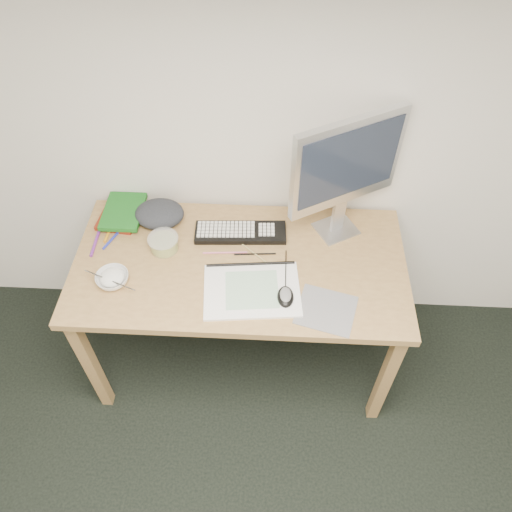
{
  "coord_description": "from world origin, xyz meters",
  "views": [
    {
      "loc": [
        0.12,
        0.09,
        2.35
      ],
      "look_at": [
        0.05,
        1.4,
        0.83
      ],
      "focal_mm": 35.0,
      "sensor_mm": 36.0,
      "label": 1
    }
  ],
  "objects": [
    {
      "name": "mousepad",
      "position": [
        0.33,
        1.21,
        0.75
      ],
      "size": [
        0.26,
        0.25,
        0.0
      ],
      "primitive_type": "cube",
      "rotation": [
        0.0,
        0.0,
        -0.26
      ],
      "color": "gray",
      "rests_on": "desk"
    },
    {
      "name": "pencil_black",
      "position": [
        0.04,
        1.48,
        0.75
      ],
      "size": [
        0.18,
        0.02,
        0.01
      ],
      "primitive_type": "cylinder",
      "rotation": [
        0.0,
        1.57,
        0.08
      ],
      "color": "black",
      "rests_on": "desk"
    },
    {
      "name": "mouse",
      "position": [
        0.17,
        1.25,
        0.78
      ],
      "size": [
        0.07,
        0.11,
        0.04
      ],
      "primitive_type": "ellipsoid",
      "rotation": [
        0.0,
        0.0,
        0.04
      ],
      "color": "black",
      "rests_on": "sketchpad"
    },
    {
      "name": "book_red",
      "position": [
        -0.58,
        1.68,
        0.76
      ],
      "size": [
        0.19,
        0.24,
        0.02
      ],
      "primitive_type": "cube",
      "rotation": [
        0.0,
        0.0,
        -0.12
      ],
      "color": "maroon",
      "rests_on": "desk"
    },
    {
      "name": "cloth_lump",
      "position": [
        -0.4,
        1.66,
        0.79
      ],
      "size": [
        0.22,
        0.2,
        0.08
      ],
      "primitive_type": "ellipsoid",
      "rotation": [
        0.0,
        0.0,
        -0.3
      ],
      "color": "#292A31",
      "rests_on": "desk"
    },
    {
      "name": "sketchpad",
      "position": [
        0.04,
        1.28,
        0.76
      ],
      "size": [
        0.41,
        0.31,
        0.01
      ],
      "primitive_type": "cube",
      "rotation": [
        0.0,
        0.0,
        0.1
      ],
      "color": "white",
      "rests_on": "desk"
    },
    {
      "name": "marker_purple",
      "position": [
        -0.65,
        1.5,
        0.76
      ],
      "size": [
        0.02,
        0.15,
        0.01
      ],
      "primitive_type": "cylinder",
      "rotation": [
        0.0,
        1.57,
        1.59
      ],
      "color": "#712791",
      "rests_on": "desk"
    },
    {
      "name": "pencil_tan",
      "position": [
        0.05,
        1.47,
        0.75
      ],
      "size": [
        0.14,
        0.12,
        0.01
      ],
      "primitive_type": "cylinder",
      "rotation": [
        0.0,
        1.57,
        -0.73
      ],
      "color": "tan",
      "rests_on": "desk"
    },
    {
      "name": "marker_orange",
      "position": [
        -0.61,
        1.58,
        0.76
      ],
      "size": [
        0.02,
        0.13,
        0.01
      ],
      "primitive_type": "cylinder",
      "rotation": [
        0.0,
        1.57,
        1.51
      ],
      "color": "orange",
      "rests_on": "desk"
    },
    {
      "name": "book_green",
      "position": [
        -0.56,
        1.68,
        0.78
      ],
      "size": [
        0.17,
        0.24,
        0.02
      ],
      "primitive_type": "cube",
      "rotation": [
        0.0,
        0.0,
        -0.0
      ],
      "color": "#18631B",
      "rests_on": "book_red"
    },
    {
      "name": "chopsticks",
      "position": [
        -0.52,
        1.27,
        0.79
      ],
      "size": [
        0.22,
        0.1,
        0.02
      ],
      "primitive_type": "cylinder",
      "rotation": [
        0.0,
        1.57,
        -0.38
      ],
      "color": "#B6B6B8",
      "rests_on": "rice_bowl"
    },
    {
      "name": "fruit_tub",
      "position": [
        -0.35,
        1.49,
        0.78
      ],
      "size": [
        0.14,
        0.14,
        0.06
      ],
      "primitive_type": "cylinder",
      "rotation": [
        0.0,
        0.0,
        -0.07
      ],
      "color": "gold",
      "rests_on": "desk"
    },
    {
      "name": "pencil_pink",
      "position": [
        -0.09,
        1.48,
        0.75
      ],
      "size": [
        0.19,
        0.02,
        0.01
      ],
      "primitive_type": "cylinder",
      "rotation": [
        0.0,
        1.57,
        0.08
      ],
      "color": "pink",
      "rests_on": "desk"
    },
    {
      "name": "keyboard",
      "position": [
        -0.03,
        1.59,
        0.76
      ],
      "size": [
        0.4,
        0.15,
        0.02
      ],
      "primitive_type": "cube",
      "rotation": [
        0.0,
        0.0,
        0.05
      ],
      "color": "black",
      "rests_on": "desk"
    },
    {
      "name": "marker_blue",
      "position": [
        -0.59,
        1.52,
        0.76
      ],
      "size": [
        0.05,
        0.11,
        0.01
      ],
      "primitive_type": "cylinder",
      "rotation": [
        0.0,
        1.57,
        1.18
      ],
      "color": "#212CB7",
      "rests_on": "desk"
    },
    {
      "name": "rice_bowl",
      "position": [
        -0.53,
        1.3,
        0.77
      ],
      "size": [
        0.15,
        0.15,
        0.04
      ],
      "primitive_type": "imported",
      "rotation": [
        0.0,
        0.0,
        0.12
      ],
      "color": "white",
      "rests_on": "desk"
    },
    {
      "name": "monitor",
      "position": [
        0.39,
        1.64,
        1.11
      ],
      "size": [
        0.44,
        0.27,
        0.57
      ],
      "rotation": [
        0.0,
        0.0,
        0.51
      ],
      "color": "silver",
      "rests_on": "desk"
    },
    {
      "name": "desk",
      "position": [
        -0.02,
        1.43,
        0.67
      ],
      "size": [
        1.4,
        0.7,
        0.75
      ],
      "color": "tan",
      "rests_on": "ground"
    }
  ]
}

